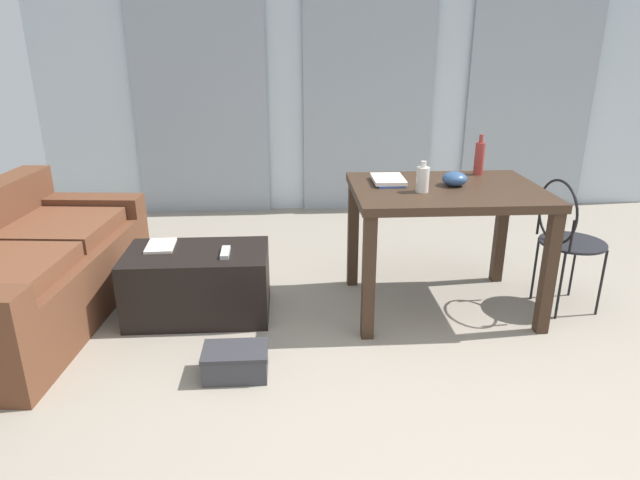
{
  "coord_description": "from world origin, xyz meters",
  "views": [
    {
      "loc": [
        -0.79,
        -1.87,
        1.64
      ],
      "look_at": [
        -0.59,
        1.41,
        0.44
      ],
      "focal_mm": 31.15,
      "sensor_mm": 36.0,
      "label": 1
    }
  ],
  "objects_px": {
    "couch": "(22,273)",
    "craft_table": "(446,206)",
    "coffee_table": "(198,283)",
    "bottle_near": "(423,179)",
    "tv_remote_primary": "(225,253)",
    "bottle_far": "(479,158)",
    "magazine": "(161,246)",
    "wire_chair": "(565,231)",
    "book_stack": "(388,180)",
    "bowl": "(455,179)",
    "shoebox": "(236,362)"
  },
  "relations": [
    {
      "from": "tv_remote_primary",
      "to": "magazine",
      "type": "bearing_deg",
      "value": 158.7
    },
    {
      "from": "magazine",
      "to": "craft_table",
      "type": "bearing_deg",
      "value": -4.9
    },
    {
      "from": "coffee_table",
      "to": "magazine",
      "type": "bearing_deg",
      "value": 158.29
    },
    {
      "from": "wire_chair",
      "to": "book_stack",
      "type": "distance_m",
      "value": 1.13
    },
    {
      "from": "bottle_far",
      "to": "wire_chair",
      "type": "bearing_deg",
      "value": -40.82
    },
    {
      "from": "book_stack",
      "to": "bottle_far",
      "type": "bearing_deg",
      "value": 16.98
    },
    {
      "from": "wire_chair",
      "to": "bottle_near",
      "type": "distance_m",
      "value": 0.98
    },
    {
      "from": "tv_remote_primary",
      "to": "couch",
      "type": "bearing_deg",
      "value": 175.74
    },
    {
      "from": "bottle_near",
      "to": "bottle_far",
      "type": "height_order",
      "value": "bottle_far"
    },
    {
      "from": "coffee_table",
      "to": "bottle_far",
      "type": "bearing_deg",
      "value": 10.3
    },
    {
      "from": "couch",
      "to": "shoebox",
      "type": "xyz_separation_m",
      "value": [
        1.32,
        -0.7,
        -0.22
      ]
    },
    {
      "from": "coffee_table",
      "to": "craft_table",
      "type": "height_order",
      "value": "craft_table"
    },
    {
      "from": "craft_table",
      "to": "tv_remote_primary",
      "type": "height_order",
      "value": "craft_table"
    },
    {
      "from": "bowl",
      "to": "magazine",
      "type": "xyz_separation_m",
      "value": [
        -1.8,
        0.04,
        -0.41
      ]
    },
    {
      "from": "coffee_table",
      "to": "bottle_far",
      "type": "height_order",
      "value": "bottle_far"
    },
    {
      "from": "coffee_table",
      "to": "bottle_far",
      "type": "relative_size",
      "value": 3.29
    },
    {
      "from": "bottle_near",
      "to": "book_stack",
      "type": "height_order",
      "value": "bottle_near"
    },
    {
      "from": "craft_table",
      "to": "bottle_far",
      "type": "xyz_separation_m",
      "value": [
        0.29,
        0.31,
        0.23
      ]
    },
    {
      "from": "craft_table",
      "to": "magazine",
      "type": "bearing_deg",
      "value": 177.65
    },
    {
      "from": "coffee_table",
      "to": "tv_remote_primary",
      "type": "relative_size",
      "value": 4.83
    },
    {
      "from": "bowl",
      "to": "magazine",
      "type": "distance_m",
      "value": 1.85
    },
    {
      "from": "couch",
      "to": "craft_table",
      "type": "distance_m",
      "value": 2.6
    },
    {
      "from": "bottle_near",
      "to": "shoebox",
      "type": "xyz_separation_m",
      "value": [
        -1.07,
        -0.61,
        -0.79
      ]
    },
    {
      "from": "coffee_table",
      "to": "magazine",
      "type": "distance_m",
      "value": 0.33
    },
    {
      "from": "bottle_far",
      "to": "coffee_table",
      "type": "bearing_deg",
      "value": -169.7
    },
    {
      "from": "couch",
      "to": "wire_chair",
      "type": "relative_size",
      "value": 2.2
    },
    {
      "from": "wire_chair",
      "to": "bottle_near",
      "type": "relative_size",
      "value": 4.68
    },
    {
      "from": "bottle_near",
      "to": "bottle_far",
      "type": "relative_size",
      "value": 0.69
    },
    {
      "from": "couch",
      "to": "book_stack",
      "type": "bearing_deg",
      "value": 3.33
    },
    {
      "from": "bottle_near",
      "to": "tv_remote_primary",
      "type": "height_order",
      "value": "bottle_near"
    },
    {
      "from": "bottle_far",
      "to": "bowl",
      "type": "relative_size",
      "value": 1.76
    },
    {
      "from": "coffee_table",
      "to": "book_stack",
      "type": "relative_size",
      "value": 3.14
    },
    {
      "from": "bowl",
      "to": "shoebox",
      "type": "bearing_deg",
      "value": -150.16
    },
    {
      "from": "shoebox",
      "to": "craft_table",
      "type": "bearing_deg",
      "value": 29.83
    },
    {
      "from": "wire_chair",
      "to": "bottle_near",
      "type": "xyz_separation_m",
      "value": [
        -0.91,
        -0.03,
        0.35
      ]
    },
    {
      "from": "bowl",
      "to": "shoebox",
      "type": "distance_m",
      "value": 1.67
    },
    {
      "from": "craft_table",
      "to": "tv_remote_primary",
      "type": "bearing_deg",
      "value": -176.57
    },
    {
      "from": "coffee_table",
      "to": "book_stack",
      "type": "height_order",
      "value": "book_stack"
    },
    {
      "from": "magazine",
      "to": "coffee_table",
      "type": "bearing_deg",
      "value": -24.26
    },
    {
      "from": "couch",
      "to": "tv_remote_primary",
      "type": "bearing_deg",
      "value": -3.22
    },
    {
      "from": "bottle_near",
      "to": "tv_remote_primary",
      "type": "distance_m",
      "value": 1.24
    },
    {
      "from": "coffee_table",
      "to": "tv_remote_primary",
      "type": "height_order",
      "value": "tv_remote_primary"
    },
    {
      "from": "coffee_table",
      "to": "tv_remote_primary",
      "type": "distance_m",
      "value": 0.3
    },
    {
      "from": "bottle_far",
      "to": "shoebox",
      "type": "bearing_deg",
      "value": -146.3
    },
    {
      "from": "bottle_far",
      "to": "craft_table",
      "type": "bearing_deg",
      "value": -133.17
    },
    {
      "from": "bottle_far",
      "to": "book_stack",
      "type": "bearing_deg",
      "value": -163.02
    },
    {
      "from": "bottle_near",
      "to": "bottle_far",
      "type": "bearing_deg",
      "value": 41.15
    },
    {
      "from": "tv_remote_primary",
      "to": "magazine",
      "type": "relative_size",
      "value": 0.74
    },
    {
      "from": "coffee_table",
      "to": "bottle_near",
      "type": "bearing_deg",
      "value": -3.43
    },
    {
      "from": "magazine",
      "to": "bowl",
      "type": "bearing_deg",
      "value": -3.91
    }
  ]
}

